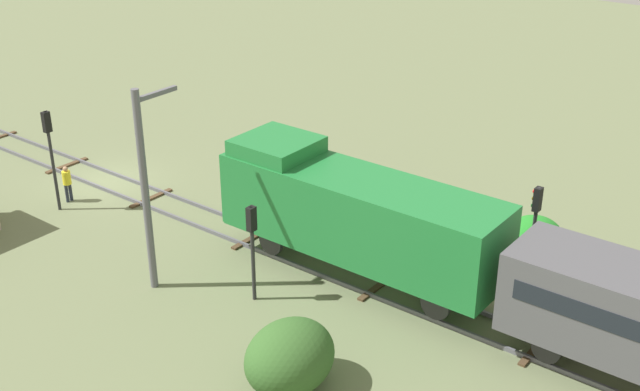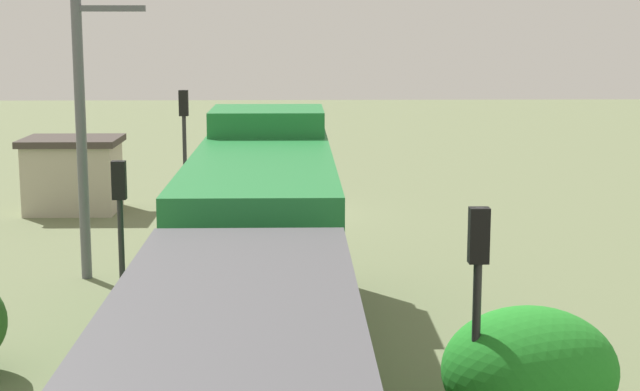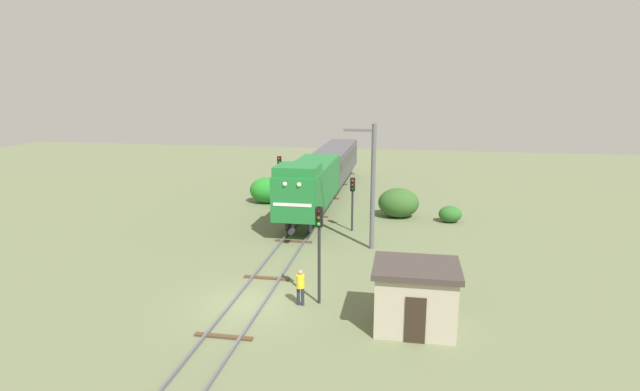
{
  "view_description": "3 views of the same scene",
  "coord_description": "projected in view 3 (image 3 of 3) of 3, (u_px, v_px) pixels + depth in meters",
  "views": [
    {
      "loc": [
        21.44,
        29.34,
        15.72
      ],
      "look_at": [
        -0.66,
        12.33,
        2.58
      ],
      "focal_mm": 45.0,
      "sensor_mm": 36.0,
      "label": 1
    },
    {
      "loc": [
        -0.69,
        34.97,
        6.76
      ],
      "look_at": [
        -1.33,
        9.57,
        2.36
      ],
      "focal_mm": 55.0,
      "sensor_mm": 36.0,
      "label": 2
    },
    {
      "loc": [
        6.95,
        -20.32,
        9.93
      ],
      "look_at": [
        1.14,
        12.61,
        2.36
      ],
      "focal_mm": 28.0,
      "sensor_mm": 36.0,
      "label": 3
    }
  ],
  "objects": [
    {
      "name": "ground_plane",
      "position": [
        248.0,
        304.0,
        22.88
      ],
      "size": [
        112.11,
        112.11,
        0.0
      ],
      "primitive_type": "plane",
      "color": "#66704C"
    },
    {
      "name": "traffic_signal_mid",
      "position": [
        353.0,
        194.0,
        33.7
      ],
      "size": [
        0.32,
        0.34,
        3.7
      ],
      "color": "#262628",
      "rests_on": "ground"
    },
    {
      "name": "bush_far",
      "position": [
        398.0,
        203.0,
        37.54
      ],
      "size": [
        3.05,
        2.49,
        2.21
      ],
      "primitive_type": "ellipsoid",
      "color": "#325B26",
      "rests_on": "ground"
    },
    {
      "name": "bush_mid",
      "position": [
        450.0,
        214.0,
        36.25
      ],
      "size": [
        1.65,
        1.35,
        1.2
      ],
      "primitive_type": "ellipsoid",
      "color": "#2B6426",
      "rests_on": "ground"
    },
    {
      "name": "relay_hut",
      "position": [
        415.0,
        296.0,
        20.45
      ],
      "size": [
        3.5,
        2.9,
        2.74
      ],
      "color": "#B2A893",
      "rests_on": "ground"
    },
    {
      "name": "passenger_car_leading",
      "position": [
        335.0,
        160.0,
        49.0
      ],
      "size": [
        2.84,
        14.0,
        3.66
      ],
      "color": "#4C4C51",
      "rests_on": "railway_track"
    },
    {
      "name": "traffic_signal_far",
      "position": [
        279.0,
        170.0,
        41.92
      ],
      "size": [
        0.32,
        0.34,
        3.93
      ],
      "color": "#262628",
      "rests_on": "ground"
    },
    {
      "name": "locomotive",
      "position": [
        309.0,
        184.0,
        36.13
      ],
      "size": [
        2.9,
        11.6,
        4.6
      ],
      "color": "#1E7233",
      "rests_on": "railway_track"
    },
    {
      "name": "traffic_signal_near",
      "position": [
        319.0,
        238.0,
        22.32
      ],
      "size": [
        0.32,
        0.34,
        4.57
      ],
      "color": "#262628",
      "rests_on": "ground"
    },
    {
      "name": "railway_track",
      "position": [
        248.0,
        303.0,
        22.87
      ],
      "size": [
        2.4,
        74.74,
        0.16
      ],
      "color": "#595960",
      "rests_on": "ground"
    },
    {
      "name": "catenary_mast",
      "position": [
        372.0,
        184.0,
        29.73
      ],
      "size": [
        1.94,
        0.28,
        7.62
      ],
      "color": "#595960",
      "rests_on": "ground"
    },
    {
      "name": "bush_near",
      "position": [
        267.0,
        190.0,
        42.08
      ],
      "size": [
        2.97,
        2.43,
        2.16
      ],
      "primitive_type": "ellipsoid",
      "color": "#238426",
      "rests_on": "ground"
    },
    {
      "name": "worker_near_track",
      "position": [
        300.0,
        285.0,
        22.59
      ],
      "size": [
        0.38,
        0.38,
        1.7
      ],
      "rotation": [
        0.0,
        0.0,
        2.87
      ],
      "color": "#262B38",
      "rests_on": "ground"
    }
  ]
}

